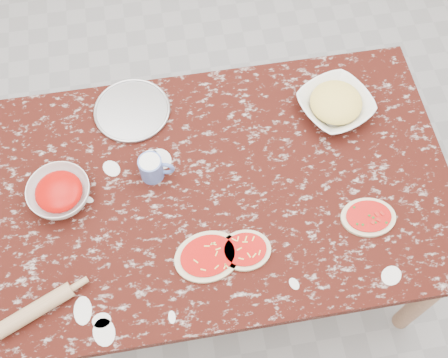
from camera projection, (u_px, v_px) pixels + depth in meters
ground at (224, 258)px, 2.66m from camera, size 4.00×4.00×0.00m
worktable at (224, 196)px, 2.06m from camera, size 1.60×1.00×0.75m
pizza_tray at (132, 111)px, 2.13m from camera, size 0.36×0.36×0.01m
sauce_bowl at (60, 193)px, 1.94m from camera, size 0.25×0.25×0.07m
cheese_bowl at (335, 105)px, 2.11m from camera, size 0.34×0.34×0.06m
flour_mug at (152, 168)px, 1.97m from camera, size 0.12×0.08×0.10m
pizza_left at (208, 256)px, 1.86m from camera, size 0.25×0.21×0.02m
pizza_mid at (245, 250)px, 1.87m from camera, size 0.17×0.14×0.02m
pizza_right at (368, 217)px, 1.93m from camera, size 0.20×0.16×0.02m
rolling_pin at (35, 310)px, 1.76m from camera, size 0.25×0.15×0.05m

